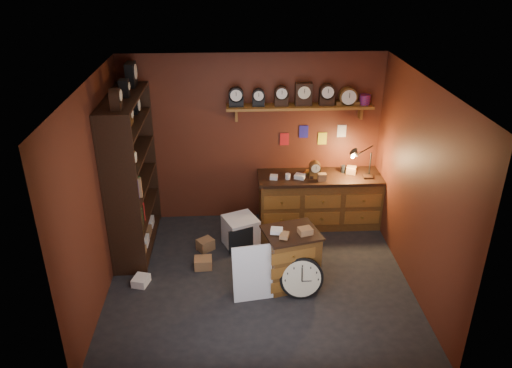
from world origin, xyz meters
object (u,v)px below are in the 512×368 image
Objects in this scene: shelving_unit at (129,169)px; low_cabinet at (291,255)px; workbench at (319,197)px; big_round_clock at (301,278)px.

shelving_unit is 2.95× the size of low_cabinet.
workbench is (2.84, 0.49, -0.78)m from shelving_unit.
workbench reaches higher than big_round_clock.
shelving_unit is 2.58m from low_cabinet.
workbench is 3.48× the size of big_round_clock.
low_cabinet reaches higher than big_round_clock.
low_cabinet is at bearing -25.54° from shelving_unit.
low_cabinet is 1.55× the size of big_round_clock.
shelving_unit reaches higher than workbench.
workbench reaches higher than low_cabinet.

